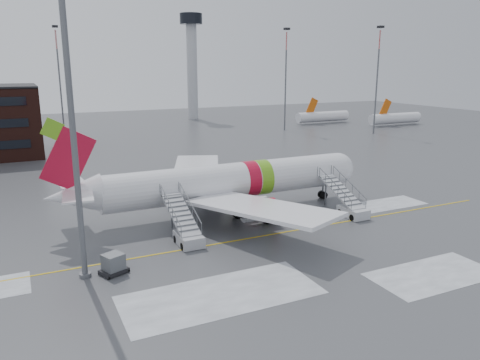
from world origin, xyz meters
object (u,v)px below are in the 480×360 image
pushback_tug (273,215)px  airstair_aft (186,231)px  uld_container (114,265)px  light_mast_near (70,100)px  airstair_fwd (349,205)px  airliner (224,182)px

pushback_tug → airstair_aft: bearing=-170.5°
uld_container → airstair_aft: bearing=28.5°
uld_container → light_mast_near: 12.69m
airstair_fwd → light_mast_near: (-27.64, -3.54, 12.20)m
pushback_tug → uld_container: 18.09m
uld_container → light_mast_near: bearing=169.6°
airstair_aft → uld_container: airstair_aft is taller
airliner → airstair_aft: airliner is taller
light_mast_near → airstair_fwd: bearing=7.3°
airstair_aft → light_mast_near: bearing=-159.2°
airstair_fwd → airstair_aft: same height
airstair_aft → airstair_fwd: bearing=0.0°
pushback_tug → uld_container: size_ratio=1.17×
airstair_aft → uld_container: bearing=-151.5°
airstair_aft → light_mast_near: (-9.30, -3.54, 12.20)m
airstair_aft → uld_container: (-7.21, -3.92, -0.32)m
pushback_tug → airstair_fwd: bearing=-11.3°
pushback_tug → light_mast_near: size_ratio=0.11×
airliner → pushback_tug: 6.52m
uld_container → light_mast_near: (-2.08, 0.38, 12.51)m
airliner → pushback_tug: size_ratio=12.77×
uld_container → airstair_fwd: bearing=8.7°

